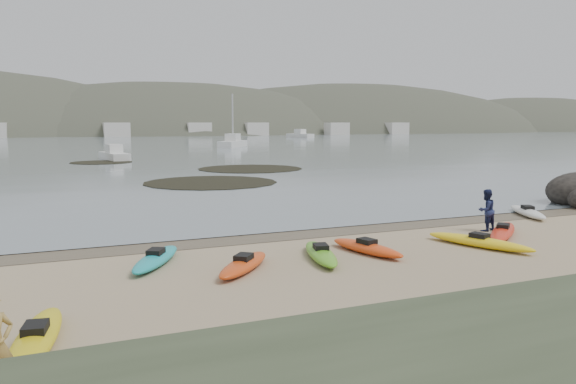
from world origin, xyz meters
name	(u,v)px	position (x,y,z in m)	size (l,w,h in m)	color
ground	(288,232)	(0.00, 0.00, 0.00)	(600.00, 600.00, 0.00)	tan
wet_sand	(291,233)	(0.00, -0.30, 0.00)	(60.00, 60.00, 0.00)	brown
water	(62,130)	(0.00, 300.00, 0.01)	(1200.00, 1200.00, 0.00)	slate
kayaks	(335,253)	(-0.30, -4.27, 0.17)	(22.38, 10.76, 0.34)	#D24212
person_east	(486,210)	(6.90, -2.70, 0.79)	(0.76, 0.60, 1.57)	#1A234E
kelp_mats	(203,172)	(3.53, 25.75, 0.03)	(18.70, 30.26, 0.04)	black
moored_boats	(163,142)	(11.16, 82.44, 0.55)	(94.13, 84.46, 1.21)	silver
far_hills	(182,175)	(39.38, 193.97, -15.93)	(550.00, 135.00, 80.00)	#384235
far_town	(101,130)	(6.00, 145.00, 2.00)	(199.00, 5.00, 4.00)	beige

